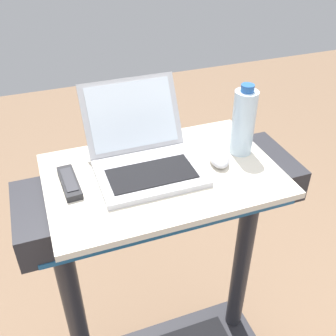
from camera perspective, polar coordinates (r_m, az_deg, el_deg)
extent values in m
cylinder|color=#28282D|center=(1.56, -13.23, -19.31)|extent=(0.07, 0.07, 0.80)
cylinder|color=#28282D|center=(1.69, 10.54, -12.98)|extent=(0.07, 0.07, 0.80)
cube|color=#28282D|center=(1.27, -0.78, -3.40)|extent=(0.90, 0.28, 0.11)
cube|color=#0C3F19|center=(1.17, 1.59, -7.52)|extent=(0.24, 0.01, 0.06)
cube|color=#1E598C|center=(1.20, 1.54, -9.07)|extent=(0.81, 0.00, 0.02)
cube|color=beige|center=(1.23, -0.80, -1.03)|extent=(0.71, 0.47, 0.02)
cube|color=#B7B7BC|center=(1.20, -2.62, -0.75)|extent=(0.31, 0.24, 0.02)
cube|color=black|center=(1.18, -2.37, -0.80)|extent=(0.26, 0.13, 0.00)
cube|color=#B7B7BC|center=(1.29, -5.19, 7.59)|extent=(0.31, 0.12, 0.21)
cube|color=white|center=(1.29, -5.14, 7.60)|extent=(0.28, 0.10, 0.18)
ellipsoid|color=#B2B2B7|center=(1.26, 7.35, 1.34)|extent=(0.08, 0.11, 0.03)
cylinder|color=silver|center=(1.29, 10.74, 6.38)|extent=(0.07, 0.07, 0.21)
cylinder|color=#2659A5|center=(1.24, 11.33, 11.16)|extent=(0.04, 0.04, 0.02)
cube|color=#232326|center=(1.20, -13.92, -2.04)|extent=(0.05, 0.16, 0.02)
cube|color=#333338|center=(1.19, -14.00, -1.60)|extent=(0.04, 0.12, 0.00)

